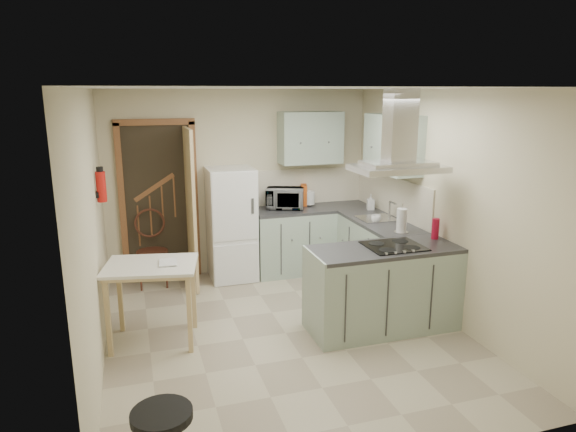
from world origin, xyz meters
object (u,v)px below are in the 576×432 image
object	(u,v)px
fridge	(231,224)
microwave	(285,198)
drop_leaf_table	(153,303)
peninsula	(383,288)
bentwood_chair	(152,252)
extractor_hood	(398,168)

from	to	relation	value
fridge	microwave	bearing A→B (deg)	4.82
drop_leaf_table	microwave	world-z (taller)	microwave
peninsula	bentwood_chair	size ratio (longest dim) A/B	1.72
extractor_hood	drop_leaf_table	size ratio (longest dim) A/B	1.03
fridge	peninsula	size ratio (longest dim) A/B	0.97
fridge	extractor_hood	world-z (taller)	extractor_hood
fridge	peninsula	xyz separation A→B (m)	(1.22, -1.98, -0.30)
drop_leaf_table	bentwood_chair	size ratio (longest dim) A/B	0.98
bentwood_chair	microwave	world-z (taller)	microwave
fridge	extractor_hood	xyz separation A→B (m)	(1.32, -1.98, 0.97)
peninsula	drop_leaf_table	xyz separation A→B (m)	(-2.34, 0.41, -0.04)
bentwood_chair	microwave	size ratio (longest dim) A/B	1.79
extractor_hood	drop_leaf_table	xyz separation A→B (m)	(-2.44, 0.41, -1.31)
extractor_hood	drop_leaf_table	bearing A→B (deg)	170.36
fridge	microwave	xyz separation A→B (m)	(0.77, 0.06, 0.29)
fridge	drop_leaf_table	distance (m)	1.95
extractor_hood	microwave	size ratio (longest dim) A/B	1.78
bentwood_chair	extractor_hood	bearing A→B (deg)	-39.24
fridge	bentwood_chair	bearing A→B (deg)	178.31
extractor_hood	bentwood_chair	xyz separation A→B (m)	(-2.37, 2.01, -1.27)
peninsula	drop_leaf_table	distance (m)	2.37
drop_leaf_table	bentwood_chair	distance (m)	1.60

